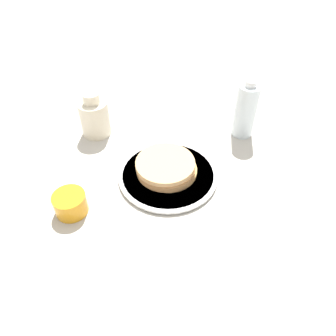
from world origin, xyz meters
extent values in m
plane|color=#BCB7AD|center=(0.00, 0.00, 0.00)|extent=(4.00, 4.00, 0.00)
cylinder|color=white|center=(-0.01, 0.01, 0.01)|extent=(0.25, 0.25, 0.01)
cylinder|color=white|center=(-0.01, 0.01, 0.01)|extent=(0.28, 0.28, 0.01)
cylinder|color=tan|center=(-0.01, 0.01, 0.02)|extent=(0.16, 0.16, 0.01)
cylinder|color=#AE7A49|center=(-0.01, 0.00, 0.03)|extent=(0.16, 0.16, 0.02)
cylinder|color=tan|center=(-0.01, 0.00, 0.05)|extent=(0.16, 0.16, 0.01)
cylinder|color=orange|center=(-0.04, -0.26, 0.03)|extent=(0.08, 0.08, 0.06)
cylinder|color=beige|center=(-0.30, -0.08, 0.06)|extent=(0.09, 0.09, 0.11)
cylinder|color=beige|center=(-0.30, -0.08, 0.13)|extent=(0.05, 0.05, 0.03)
cylinder|color=silver|center=(-0.05, 0.31, 0.09)|extent=(0.07, 0.07, 0.17)
cylinder|color=white|center=(-0.05, 0.31, 0.18)|extent=(0.03, 0.03, 0.02)
camera|label=1|loc=(0.53, -0.34, 0.65)|focal=35.00mm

